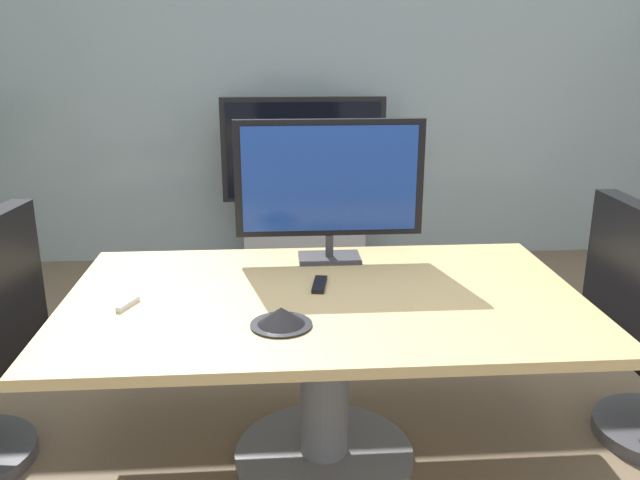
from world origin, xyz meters
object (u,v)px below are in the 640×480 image
tv_monitor (330,182)px  remote_control (320,284)px  conference_phone (281,318)px  conference_table (324,336)px  wall_display_unit (304,213)px

tv_monitor → remote_control: size_ratio=4.94×
tv_monitor → remote_control: 0.50m
conference_phone → conference_table: bearing=58.2°
conference_table → wall_display_unit: size_ratio=1.55×
wall_display_unit → conference_phone: size_ratio=5.95×
conference_table → wall_display_unit: wall_display_unit is taller
wall_display_unit → remote_control: 2.34m
conference_phone → remote_control: conference_phone is taller
remote_control → conference_table: bearing=-72.7°
conference_table → wall_display_unit: 2.41m
wall_display_unit → remote_control: wall_display_unit is taller
wall_display_unit → conference_phone: 2.71m
conference_phone → remote_control: size_ratio=1.29×
conference_table → remote_control: size_ratio=11.93×
conference_table → conference_phone: (-0.17, -0.28, 0.21)m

